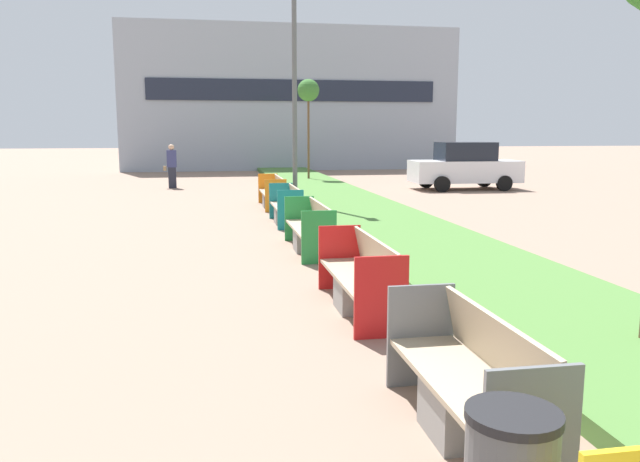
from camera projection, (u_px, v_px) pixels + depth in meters
The scene contains 11 objects.
planter_grass_strip at pixel (473, 270), 10.04m from camera, with size 2.80×120.00×0.18m.
building_backdrop at pixel (288, 100), 38.77m from camera, with size 19.77×6.21×8.33m.
bench_grey_frame at pixel (468, 390), 4.70m from camera, with size 0.65×2.03×0.94m.
bench_red_frame at pixel (360, 282), 8.05m from camera, with size 0.65×2.31×0.94m.
bench_green_frame at pixel (310, 232), 12.01m from camera, with size 0.65×2.45×0.94m.
bench_teal_frame at pixel (287, 209), 15.54m from camera, with size 0.65×2.02×0.94m.
bench_orange_frame at pixel (273, 195), 18.92m from camera, with size 0.65×2.44×0.94m.
street_lamp_post at pixel (294, 69), 17.93m from camera, with size 0.24×0.44×7.33m.
sapling_tree_far at pixel (308, 92), 27.41m from camera, with size 0.97×0.97×4.55m.
pedestrian_walking at pixel (172, 166), 25.11m from camera, with size 0.53×0.24×1.76m.
parked_car_distant at pixel (465, 166), 24.57m from camera, with size 4.28×2.00×1.86m.
Camera 1 is at (-0.94, 2.77, 2.30)m, focal length 35.00 mm.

